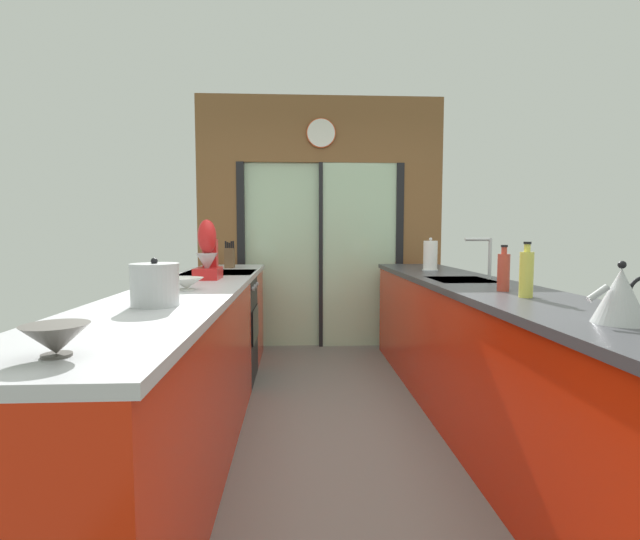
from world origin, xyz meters
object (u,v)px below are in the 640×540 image
Objects in this scene: mixing_bowl_near at (56,339)px; mixing_bowl_far at (186,283)px; stand_mixer at (208,256)px; oven_range at (220,327)px; knife_block at (230,257)px; paper_towel_roll at (430,256)px; soap_bottle_near at (526,273)px; kettle at (621,296)px; stock_pot at (155,285)px; soap_bottle_far at (504,271)px.

mixing_bowl_near is 1.41m from mixing_bowl_far.
oven_range is at bearing 91.86° from stand_mixer.
paper_towel_roll reaches higher than knife_block.
soap_bottle_near is (1.78, -2.08, 0.02)m from knife_block.
mixing_bowl_near is 3.10m from knife_block.
stand_mixer is at bearing 149.87° from soap_bottle_near.
mixing_bowl_near is 0.67× the size of knife_block.
soap_bottle_near reaches higher than oven_range.
kettle is at bearing -43.71° from stand_mixer.
kettle is (1.78, -0.49, 0.00)m from stock_pot.
stand_mixer is 1.96× the size of stock_pot.
mixing_bowl_near is at bearing -150.14° from soap_bottle_near.
knife_block is at bearing 130.54° from soap_bottle_near.
stand_mixer is (0.02, -0.57, 0.63)m from oven_range.
knife_block reaches higher than mixing_bowl_far.
oven_range is 1.87m from stock_pot.
paper_towel_roll is at bearing 90.00° from soap_bottle_near.
knife_block is 0.88× the size of paper_towel_roll.
knife_block is 1.05m from stand_mixer.
paper_towel_roll reaches higher than mixing_bowl_far.
soap_bottle_far is at bearing -45.75° from knife_block.
mixing_bowl_near is at bearing -89.60° from oven_range.
stock_pot is at bearing -174.15° from soap_bottle_near.
stock_pot is at bearing 90.00° from mixing_bowl_near.
stock_pot is at bearing -89.41° from oven_range.
soap_bottle_near reaches higher than knife_block.
knife_block reaches higher than stock_pot.
knife_block is at bearing 134.25° from soap_bottle_far.
mixing_bowl_near is at bearing -123.62° from paper_towel_roll.
soap_bottle_far is (1.78, 0.44, 0.02)m from stock_pot.
soap_bottle_near is at bearing -90.00° from paper_towel_roll.
paper_towel_roll is at bearing -13.44° from knife_block.
soap_bottle_far is (1.80, -1.35, 0.58)m from oven_range.
stock_pot is 1.79m from soap_bottle_near.
knife_block is at bearing 87.79° from oven_range.
oven_range is 3.65× the size of knife_block.
paper_towel_roll is (1.80, 0.05, 0.59)m from oven_range.
mixing_bowl_near is 0.59× the size of paper_towel_roll.
oven_range is 4.29× the size of stock_pot.
mixing_bowl_far is 0.69× the size of soap_bottle_near.
stock_pot is (-0.00, -0.57, 0.06)m from mixing_bowl_far.
kettle reaches higher than stock_pot.
paper_towel_roll is at bearing 45.92° from stock_pot.
mixing_bowl_near is at bearing -90.00° from stand_mixer.
mixing_bowl_near is 2.05m from soap_bottle_near.
knife_block is (0.02, 0.48, 0.56)m from oven_range.
stand_mixer reaches higher than soap_bottle_near.
kettle is at bearing -89.81° from soap_bottle_near.
soap_bottle_near is (1.80, -1.60, 0.59)m from oven_range.
soap_bottle_far is at bearing 35.63° from mixing_bowl_near.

